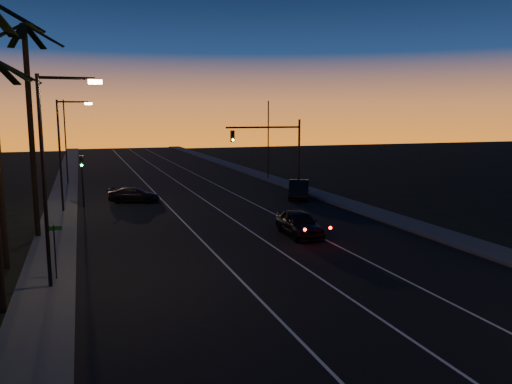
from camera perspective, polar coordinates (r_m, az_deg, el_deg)
name	(u,v)px	position (r m, az deg, el deg)	size (l,w,h in m)	color
road	(232,224)	(34.26, -2.81, -3.64)	(20.00, 170.00, 0.01)	black
sidewalk_left	(56,236)	(32.95, -21.89, -4.64)	(2.40, 170.00, 0.16)	#3D3E3B
sidewalk_right	(373,212)	(38.87, 13.23, -2.27)	(2.40, 170.00, 0.16)	#3D3E3B
lane_stripe_left	(188,227)	(33.55, -7.74, -3.95)	(0.12, 160.00, 0.01)	silver
lane_stripe_mid	(239,223)	(34.40, -2.01, -3.56)	(0.12, 160.00, 0.01)	silver
lane_stripe_right	(285,220)	(35.57, 3.38, -3.16)	(0.12, 160.00, 0.01)	silver
palm_far	(30,111)	(32.21, -24.45, 8.44)	(4.25, 4.16, 12.53)	black
streetlight_left_near	(51,165)	(22.22, -22.41, 2.86)	(2.55, 0.26, 9.00)	black
streetlight_left_far	(64,146)	(40.18, -21.10, 4.90)	(2.55, 0.26, 8.50)	black
street_sign	(55,246)	(23.82, -22.02, -5.73)	(0.70, 0.06, 2.60)	black
signal_mast	(275,144)	(45.32, 2.22, 5.49)	(7.10, 0.41, 7.00)	black
signal_post	(82,172)	(42.31, -19.26, 2.21)	(0.28, 0.37, 4.20)	black
far_pole_left	(66,142)	(57.18, -20.93, 5.32)	(0.14, 0.14, 9.00)	black
far_pole_right	(268,140)	(57.91, 1.41, 5.92)	(0.14, 0.14, 9.00)	black
lead_car	(299,223)	(30.82, 4.97, -3.57)	(2.00, 5.15, 1.56)	black
right_car	(299,189)	(44.54, 4.92, 0.29)	(3.65, 5.22, 1.63)	black
cross_car	(134,195)	(43.66, -13.75, -0.35)	(4.64, 3.11, 1.25)	black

